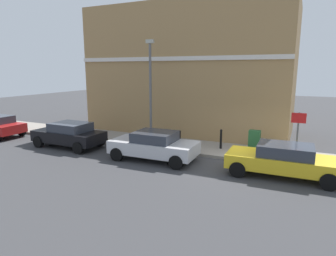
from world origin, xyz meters
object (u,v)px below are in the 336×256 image
Objects in this scene: car_black at (69,134)px; lamppost at (150,87)px; bollard_far_kerb at (180,139)px; street_sign at (298,130)px; utility_cabinet at (254,142)px; car_silver at (154,145)px; car_yellow at (283,160)px; bollard_near_cabinet at (221,138)px.

car_black is 0.71× the size of lamppost.
bollard_far_kerb is 5.62m from street_sign.
utility_cabinet is 3.75m from bollard_far_kerb.
street_sign reaches higher than car_silver.
lamppost reaches higher than bollard_far_kerb.
car_silver is at bearing -179.90° from car_black.
utility_cabinet is 6.37m from lamppost.
car_black is 5.24m from lamppost.
car_yellow is 1.90× the size of street_sign.
bollard_far_kerb is at bearing -16.84° from car_yellow.
utility_cabinet is 1.73m from bollard_near_cabinet.
car_yellow reaches higher than bollard_far_kerb.
car_black is 1.76× the size of street_sign.
bollard_far_kerb is at bearing 91.50° from street_sign.
car_black reaches higher than car_yellow.
car_black is (-0.09, 11.12, 0.02)m from car_yellow.
utility_cabinet is (2.72, -4.23, -0.04)m from car_silver.
street_sign is at bearing -88.50° from bollard_far_kerb.
bollard_far_kerb is (-1.08, 3.59, 0.02)m from utility_cabinet.
lamppost is (2.62, 1.57, 2.58)m from car_silver.
utility_cabinet is at bearing -163.58° from car_black.
car_silver is at bearing 122.81° from utility_cabinet.
car_black is 3.89× the size of bollard_near_cabinet.
car_silver reaches higher than bollard_near_cabinet.
car_silver is 1.76m from bollard_far_kerb.
utility_cabinet is at bearing -88.94° from lamppost.
bollard_near_cabinet is (2.82, -2.50, -0.02)m from car_silver.
street_sign is at bearing -105.65° from car_yellow.
car_black reaches higher than utility_cabinet.
lamppost is (-0.11, 5.80, 2.62)m from utility_cabinet.
car_silver is at bearing 159.03° from bollard_far_kerb.
car_yellow reaches higher than utility_cabinet.
lamppost is (0.97, 2.21, 2.60)m from bollard_far_kerb.
street_sign reaches higher than car_yellow.
utility_cabinet is at bearing -59.94° from car_yellow.
lamppost reaches higher than utility_cabinet.
car_yellow is 8.14m from lamppost.
lamppost is at bearing 91.06° from utility_cabinet.
car_black is 11.71m from street_sign.
utility_cabinet is (2.54, 1.52, -0.03)m from car_yellow.
car_yellow is 5.32m from bollard_far_kerb.
utility_cabinet is 2.37m from street_sign.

